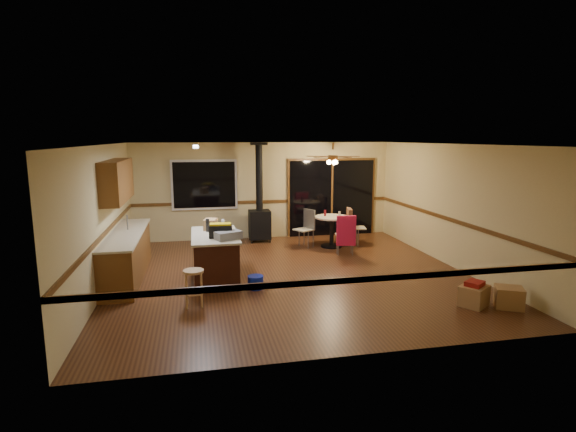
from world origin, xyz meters
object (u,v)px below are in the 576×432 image
object	(u,v)px
toolbox_black	(221,231)
bar_stool	(194,288)
box_corner_a	(474,296)
box_under_window	(222,236)
chair_left	(307,224)
wood_stove	(260,214)
toolbox_grey	(228,235)
dining_table	(332,226)
chair_near	(346,231)
kitchen_island	(215,257)
chair_right	(350,222)
box_corner_b	(509,297)
blue_bucket	(256,282)

from	to	relation	value
toolbox_black	bar_stool	xyz separation A→B (m)	(-0.51, -1.05, -0.71)
box_corner_a	box_under_window	bearing A→B (deg)	126.15
chair_left	bar_stool	bearing A→B (deg)	-128.03
wood_stove	toolbox_grey	size ratio (longest dim) A/B	5.40
box_corner_a	dining_table	bearing A→B (deg)	104.29
bar_stool	chair_near	size ratio (longest dim) A/B	0.87
kitchen_island	chair_near	distance (m)	3.29
chair_left	chair_near	distance (m)	1.24
chair_right	box_corner_a	bearing A→B (deg)	-82.49
chair_near	box_corner_a	world-z (taller)	chair_near
toolbox_grey	chair_left	bearing A→B (deg)	51.43
kitchen_island	chair_near	bearing A→B (deg)	21.28
wood_stove	box_under_window	distance (m)	1.15
box_corner_b	chair_right	bearing A→B (deg)	103.29
box_under_window	chair_left	bearing A→B (deg)	-19.08
box_under_window	box_corner_b	world-z (taller)	box_under_window
blue_bucket	dining_table	xyz separation A→B (m)	(2.30, 2.78, 0.41)
bar_stool	chair_left	distance (m)	4.54
wood_stove	dining_table	world-z (taller)	wood_stove
toolbox_black	bar_stool	size ratio (longest dim) A/B	0.69
toolbox_black	box_corner_b	world-z (taller)	toolbox_black
toolbox_grey	chair_near	xyz separation A→B (m)	(2.84, 1.67, -0.38)
wood_stove	dining_table	size ratio (longest dim) A/B	2.93
blue_bucket	box_corner_b	xyz separation A→B (m)	(3.91, -1.75, 0.05)
toolbox_black	box_under_window	world-z (taller)	toolbox_black
kitchen_island	box_corner_a	distance (m)	4.68
toolbox_black	chair_left	distance (m)	3.43
wood_stove	chair_right	distance (m)	2.39
blue_bucket	box_corner_a	size ratio (longest dim) A/B	0.65
kitchen_island	dining_table	size ratio (longest dim) A/B	1.95
toolbox_grey	chair_right	bearing A→B (deg)	38.79
dining_table	chair_left	distance (m)	0.63
toolbox_grey	box_under_window	distance (m)	3.51
box_under_window	box_corner_a	xyz separation A→B (m)	(3.81, -5.21, -0.03)
chair_left	chair_right	xyz separation A→B (m)	(1.13, -0.06, 0.01)
bar_stool	wood_stove	bearing A→B (deg)	68.73
kitchen_island	toolbox_grey	xyz separation A→B (m)	(0.23, -0.48, 0.52)
chair_right	box_under_window	size ratio (longest dim) A/B	1.39
chair_near	dining_table	bearing A→B (deg)	94.71
bar_stool	box_corner_b	distance (m)	5.13
toolbox_black	chair_right	size ratio (longest dim) A/B	0.60
wood_stove	toolbox_black	xyz separation A→B (m)	(-1.20, -3.35, 0.29)
kitchen_island	bar_stool	world-z (taller)	kitchen_island
kitchen_island	wood_stove	distance (m)	3.33
wood_stove	bar_stool	world-z (taller)	wood_stove
kitchen_island	chair_left	bearing A→B (deg)	43.04
chair_right	box_under_window	xyz separation A→B (m)	(-3.22, 0.79, -0.40)
blue_bucket	chair_right	world-z (taller)	chair_right
toolbox_black	chair_right	xyz separation A→B (m)	(3.41, 2.46, -0.42)
kitchen_island	blue_bucket	size ratio (longest dim) A/B	5.82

